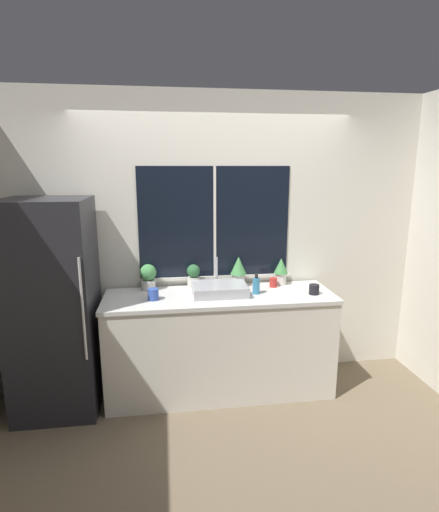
# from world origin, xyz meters

# --- Properties ---
(ground_plane) EXTENTS (14.00, 14.00, 0.00)m
(ground_plane) POSITION_xyz_m (0.00, 0.00, 0.00)
(ground_plane) COLOR brown
(wall_back) EXTENTS (8.00, 0.09, 2.70)m
(wall_back) POSITION_xyz_m (0.00, 0.68, 1.35)
(wall_back) COLOR silver
(wall_back) RESTS_ON ground_plane
(wall_left) EXTENTS (0.06, 7.00, 2.70)m
(wall_left) POSITION_xyz_m (-2.01, 1.50, 1.35)
(wall_left) COLOR silver
(wall_left) RESTS_ON ground_plane
(wall_right) EXTENTS (0.06, 7.00, 2.70)m
(wall_right) POSITION_xyz_m (2.01, 1.50, 1.35)
(wall_right) COLOR silver
(wall_right) RESTS_ON ground_plane
(counter) EXTENTS (2.03, 0.63, 0.93)m
(counter) POSITION_xyz_m (0.00, 0.31, 0.46)
(counter) COLOR silver
(counter) RESTS_ON ground_plane
(refrigerator) EXTENTS (0.66, 0.70, 1.79)m
(refrigerator) POSITION_xyz_m (-1.39, 0.26, 0.90)
(refrigerator) COLOR #232328
(refrigerator) RESTS_ON ground_plane
(sink) EXTENTS (0.48, 0.40, 0.29)m
(sink) POSITION_xyz_m (-0.00, 0.32, 0.97)
(sink) COLOR #ADADB2
(sink) RESTS_ON counter
(potted_plant_far_left) EXTENTS (0.15, 0.15, 0.24)m
(potted_plant_far_left) POSITION_xyz_m (-0.63, 0.54, 1.06)
(potted_plant_far_left) COLOR silver
(potted_plant_far_left) RESTS_ON counter
(potted_plant_center_left) EXTENTS (0.12, 0.12, 0.22)m
(potted_plant_center_left) POSITION_xyz_m (-0.21, 0.54, 1.04)
(potted_plant_center_left) COLOR silver
(potted_plant_center_left) RESTS_ON counter
(potted_plant_center_right) EXTENTS (0.15, 0.15, 0.28)m
(potted_plant_center_right) POSITION_xyz_m (0.21, 0.54, 1.09)
(potted_plant_center_right) COLOR silver
(potted_plant_center_right) RESTS_ON counter
(potted_plant_far_right) EXTENTS (0.13, 0.13, 0.26)m
(potted_plant_far_right) POSITION_xyz_m (0.62, 0.54, 1.07)
(potted_plant_far_right) COLOR silver
(potted_plant_far_right) RESTS_ON counter
(soap_bottle) EXTENTS (0.06, 0.06, 0.18)m
(soap_bottle) POSITION_xyz_m (0.32, 0.29, 1.00)
(soap_bottle) COLOR teal
(soap_bottle) RESTS_ON counter
(mug_red) EXTENTS (0.07, 0.07, 0.09)m
(mug_red) POSITION_xyz_m (0.53, 0.47, 0.97)
(mug_red) COLOR #B72D28
(mug_red) RESTS_ON counter
(mug_black) EXTENTS (0.09, 0.09, 0.09)m
(mug_black) POSITION_xyz_m (0.83, 0.20, 0.97)
(mug_black) COLOR black
(mug_black) RESTS_ON counter
(mug_blue) EXTENTS (0.09, 0.09, 0.10)m
(mug_blue) POSITION_xyz_m (-0.58, 0.24, 0.98)
(mug_blue) COLOR #3351AD
(mug_blue) RESTS_ON counter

